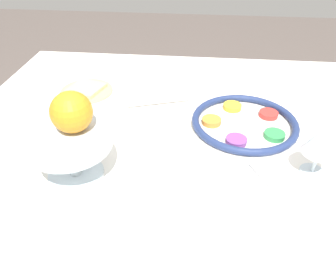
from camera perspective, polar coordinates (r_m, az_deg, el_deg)
dining_table at (r=1.14m, az=0.65°, el=-15.47°), size 1.21×1.10×0.76m
seder_plate at (r=0.92m, az=13.14°, el=2.24°), size 0.29×0.29×0.03m
wine_glass at (r=0.78m, az=25.29°, el=-0.73°), size 0.08×0.08×0.13m
fruit_stand at (r=0.73m, az=-16.69°, el=-1.40°), size 0.18×0.18×0.12m
orange_fruit at (r=0.70m, az=-16.47°, el=4.10°), size 0.09×0.09×0.09m
bread_plate at (r=1.11m, az=-14.01°, el=7.83°), size 0.17×0.17×0.02m
napkin_roll at (r=1.01m, az=-1.84°, el=6.72°), size 0.19×0.10×0.04m
cup_mid at (r=0.87m, az=-21.61°, el=-0.15°), size 0.06×0.06×0.07m
fork_left at (r=0.75m, az=18.34°, el=-8.83°), size 0.10×0.18×0.01m
fork_right at (r=0.75m, az=16.08°, el=-8.77°), size 0.10×0.18×0.01m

